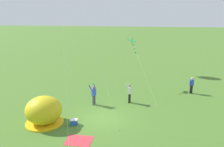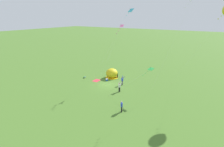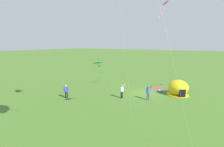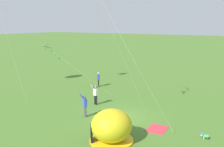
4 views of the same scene
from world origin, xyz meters
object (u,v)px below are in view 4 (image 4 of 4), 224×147
(toddler_crawling, at_px, (205,136))
(kite_green, at_px, (49,49))
(person_far_back, at_px, (95,94))
(popup_tent, at_px, (111,126))
(person_flying_kite, at_px, (85,105))
(cooler_box, at_px, (126,126))
(person_near_tent, at_px, (98,79))

(toddler_crawling, distance_m, kite_green, 16.30)
(person_far_back, bearing_deg, popup_tent, -137.46)
(person_flying_kite, bearing_deg, kite_green, 66.78)
(cooler_box, distance_m, person_near_tent, 12.99)
(toddler_crawling, relative_size, person_far_back, 0.29)
(cooler_box, xyz_separation_m, person_far_back, (3.48, 5.09, 0.78))
(toddler_crawling, xyz_separation_m, person_far_back, (2.22, 10.26, 0.82))
(cooler_box, distance_m, person_flying_kite, 4.06)
(toddler_crawling, bearing_deg, cooler_box, 103.72)
(kite_green, bearing_deg, person_flying_kite, -113.22)
(toddler_crawling, bearing_deg, person_near_tent, 59.72)
(person_far_back, bearing_deg, person_near_tent, 32.28)
(person_flying_kite, bearing_deg, toddler_crawling, -84.55)
(toddler_crawling, height_order, person_near_tent, person_near_tent)
(person_near_tent, bearing_deg, toddler_crawling, -120.28)
(popup_tent, height_order, person_flying_kite, popup_tent)
(popup_tent, relative_size, person_far_back, 1.49)
(cooler_box, distance_m, kite_green, 11.76)
(person_flying_kite, bearing_deg, person_far_back, 20.01)
(person_far_back, bearing_deg, toddler_crawling, -102.20)
(person_near_tent, xyz_separation_m, kite_green, (-6.34, 1.46, 3.93))
(toddler_crawling, relative_size, person_flying_kite, 0.29)
(kite_green, bearing_deg, popup_tent, -117.11)
(cooler_box, xyz_separation_m, person_flying_kite, (0.39, 3.97, 0.78))
(cooler_box, bearing_deg, toddler_crawling, -76.28)
(popup_tent, height_order, kite_green, kite_green)
(popup_tent, xyz_separation_m, person_far_back, (5.74, 5.27, 0.00))
(popup_tent, relative_size, kite_green, 0.42)
(popup_tent, bearing_deg, toddler_crawling, -54.82)
(person_flying_kite, xyz_separation_m, kite_green, (2.73, 6.36, 3.89))
(popup_tent, distance_m, person_flying_kite, 4.91)
(person_near_tent, bearing_deg, person_far_back, -147.72)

